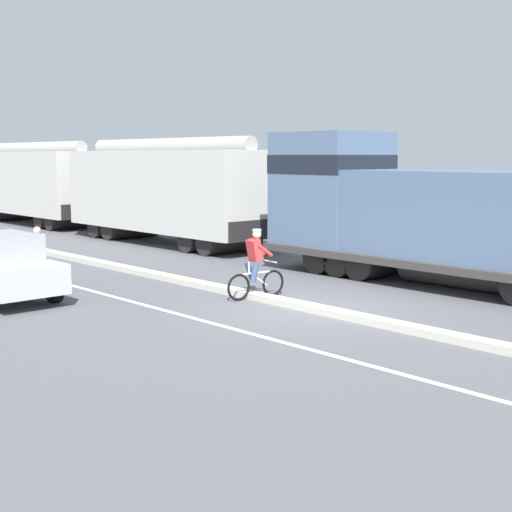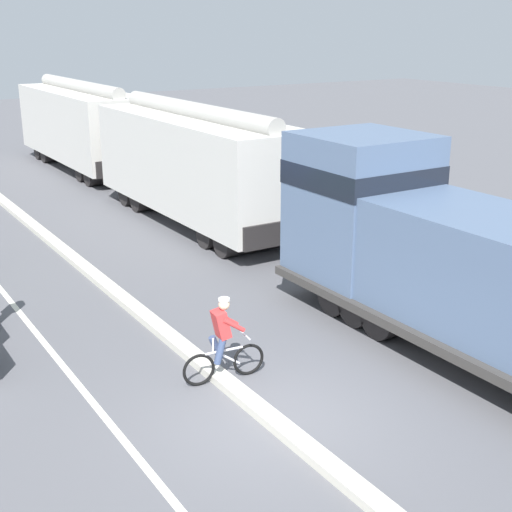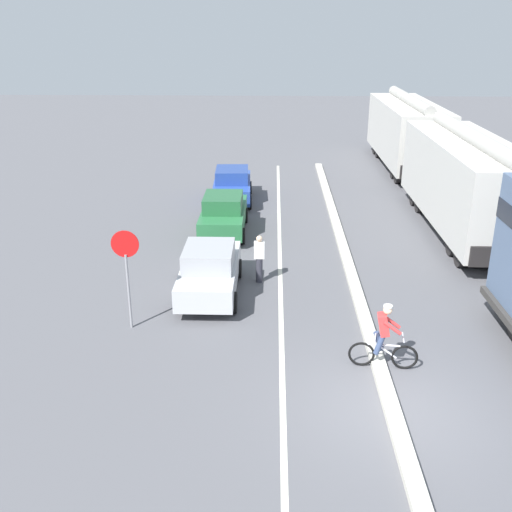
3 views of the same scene
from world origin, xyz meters
TOP-DOWN VIEW (x-y plane):
  - ground_plane at (0.00, 0.00)m, footprint 120.00×120.00m
  - median_curb at (0.00, 6.00)m, footprint 0.36×36.00m
  - lane_stripe at (-2.40, 6.00)m, footprint 0.14×36.00m
  - locomotive at (5.02, 0.08)m, footprint 3.10×11.61m
  - hopper_car_lead at (5.02, 12.24)m, footprint 2.90×10.60m
  - hopper_car_middle at (5.02, 23.84)m, footprint 2.90×10.60m
  - cyclist at (0.08, 1.76)m, footprint 1.71×0.51m
  - pedestrian_by_cars at (-3.10, 6.92)m, footprint 0.34×0.22m

SIDE VIEW (x-z plane):
  - ground_plane at x=0.00m, z-range 0.00..0.00m
  - lane_stripe at x=-2.40m, z-range 0.00..0.01m
  - median_curb at x=0.00m, z-range 0.00..0.16m
  - cyclist at x=0.08m, z-range -0.04..1.67m
  - pedestrian_by_cars at x=-3.10m, z-range 0.04..1.66m
  - locomotive at x=5.02m, z-range -0.30..3.90m
  - hopper_car_lead at x=5.02m, z-range -0.01..4.17m
  - hopper_car_middle at x=5.02m, z-range -0.01..4.17m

